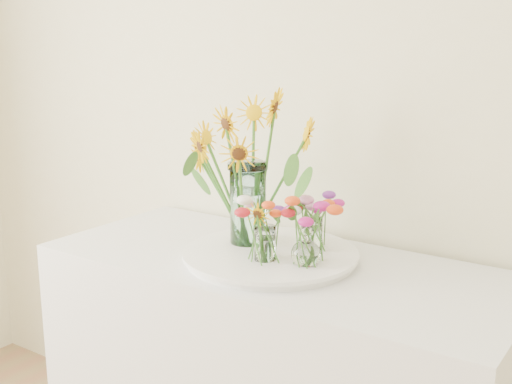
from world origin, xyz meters
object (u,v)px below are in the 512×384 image
Objects in this scene: mason_jar at (248,203)px; small_vase_b at (306,245)px; tray at (270,257)px; small_vase_c at (312,234)px; small_vase_a at (265,244)px.

mason_jar is 2.15× the size of small_vase_b.
small_vase_c is (0.09, 0.09, 0.06)m from tray.
small_vase_c is at bearing 69.74° from small_vase_a.
small_vase_c is at bearing 15.88° from mason_jar.
mason_jar reaches higher than small_vase_a.
tray is 0.18m from mason_jar.
small_vase_b is 1.16× the size of small_vase_c.
mason_jar reaches higher than small_vase_b.
mason_jar is 0.26m from small_vase_b.
small_vase_b is at bearing -67.96° from small_vase_c.
small_vase_a is at bearing -163.46° from small_vase_b.
tray is at bearing -18.23° from mason_jar.
small_vase_c reaches higher than tray.
mason_jar is 0.19m from small_vase_a.
small_vase_a is at bearing -39.06° from mason_jar.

